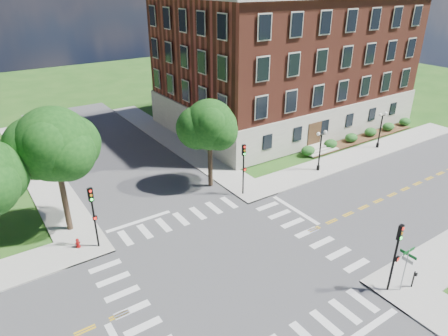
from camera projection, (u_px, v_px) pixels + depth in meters
ground at (231, 266)px, 27.41m from camera, size 160.00×160.00×0.00m
road_ew at (231, 266)px, 27.41m from camera, size 90.00×12.00×0.01m
road_ns at (231, 266)px, 27.41m from camera, size 12.00×90.00×0.01m
sidewalk_ne at (263, 148)px, 46.71m from camera, size 34.00×34.00×0.12m
crosswalk_east at (307, 233)px, 31.06m from camera, size 2.20×10.20×0.02m
stop_bar_east at (295, 210)px, 34.12m from camera, size 0.40×5.50×0.00m
main_building at (285, 60)px, 52.52m from camera, size 30.60×22.40×16.50m
shrub_row at (360, 140)px, 49.19m from camera, size 18.00×2.00×1.30m
tree_c at (54, 144)px, 28.33m from camera, size 5.43×5.43×9.87m
tree_d at (210, 125)px, 35.54m from camera, size 4.58×4.58×8.34m
traffic_signal_se at (397, 250)px, 23.85m from camera, size 0.35×0.39×4.80m
traffic_signal_ne at (244, 163)px, 35.22m from camera, size 0.36×0.41×4.80m
traffic_signal_nw at (93, 210)px, 27.98m from camera, size 0.36×0.41×4.80m
twin_lamp_west at (320, 148)px, 40.05m from camera, size 1.36×0.36×4.23m
twin_lamp_east at (381, 128)px, 45.65m from camera, size 1.36×0.36×4.23m
street_sign_pole at (407, 262)px, 24.19m from camera, size 1.10×1.10×3.10m
push_button_post at (414, 278)px, 25.09m from camera, size 0.14×0.21×1.20m
fire_hydrant at (78, 243)px, 29.00m from camera, size 0.35×0.35×0.75m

